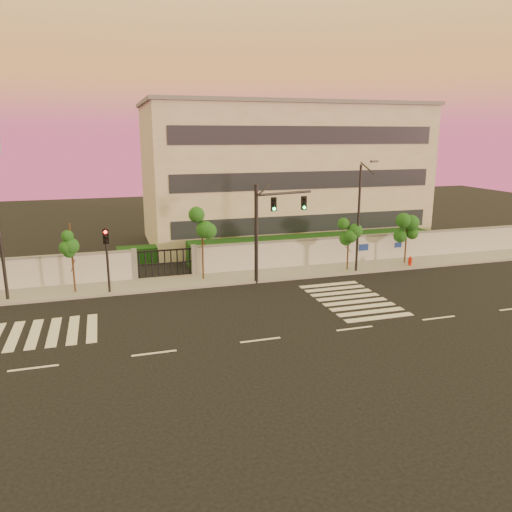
# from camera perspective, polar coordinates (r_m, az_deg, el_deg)

# --- Properties ---
(ground) EXTENTS (120.00, 120.00, 0.00)m
(ground) POSITION_cam_1_polar(r_m,az_deg,el_deg) (24.09, 0.51, -9.60)
(ground) COLOR black
(ground) RESTS_ON ground
(sidewalk) EXTENTS (60.00, 3.00, 0.15)m
(sidewalk) POSITION_cam_1_polar(r_m,az_deg,el_deg) (33.65, -4.91, -2.68)
(sidewalk) COLOR gray
(sidewalk) RESTS_ON ground
(perimeter_wall) EXTENTS (60.00, 0.36, 2.20)m
(perimeter_wall) POSITION_cam_1_polar(r_m,az_deg,el_deg) (34.83, -5.31, -0.43)
(perimeter_wall) COLOR #B2B5BA
(perimeter_wall) RESTS_ON ground
(hedge_row) EXTENTS (41.00, 4.25, 1.80)m
(hedge_row) POSITION_cam_1_polar(r_m,az_deg,el_deg) (37.70, -4.58, 0.29)
(hedge_row) COLOR #14340F
(hedge_row) RESTS_ON ground
(institutional_building) EXTENTS (24.40, 12.40, 12.25)m
(institutional_building) POSITION_cam_1_polar(r_m,az_deg,el_deg) (45.98, 2.96, 9.46)
(institutional_building) COLOR #B6AE9A
(institutional_building) RESTS_ON ground
(road_markings) EXTENTS (57.00, 7.62, 0.02)m
(road_markings) POSITION_cam_1_polar(r_m,az_deg,el_deg) (27.10, -5.13, -6.93)
(road_markings) COLOR silver
(road_markings) RESTS_ON ground
(street_tree_c) EXTENTS (1.38, 1.10, 4.41)m
(street_tree_c) POSITION_cam_1_polar(r_m,az_deg,el_deg) (31.94, -20.36, 1.49)
(street_tree_c) COLOR #382314
(street_tree_c) RESTS_ON ground
(street_tree_d) EXTENTS (1.46, 1.16, 4.75)m
(street_tree_d) POSITION_cam_1_polar(r_m,az_deg,el_deg) (32.89, -6.15, 3.04)
(street_tree_d) COLOR #382314
(street_tree_d) RESTS_ON ground
(street_tree_e) EXTENTS (1.30, 1.03, 3.77)m
(street_tree_e) POSITION_cam_1_polar(r_m,az_deg,el_deg) (35.79, 10.56, 2.57)
(street_tree_e) COLOR #382314
(street_tree_e) RESTS_ON ground
(street_tree_f) EXTENTS (1.48, 1.18, 3.61)m
(street_tree_f) POSITION_cam_1_polar(r_m,az_deg,el_deg) (38.77, 16.87, 2.90)
(street_tree_f) COLOR #382314
(street_tree_f) RESTS_ON ground
(traffic_signal_main) EXTENTS (4.06, 1.15, 6.49)m
(traffic_signal_main) POSITION_cam_1_polar(r_m,az_deg,el_deg) (32.30, 1.43, 4.02)
(traffic_signal_main) COLOR black
(traffic_signal_main) RESTS_ON ground
(traffic_signal_secondary) EXTENTS (0.33, 0.33, 4.20)m
(traffic_signal_secondary) POSITION_cam_1_polar(r_m,az_deg,el_deg) (31.27, -16.68, 0.42)
(traffic_signal_secondary) COLOR black
(traffic_signal_secondary) RESTS_ON ground
(streetlight_east) EXTENTS (0.47, 1.91, 7.93)m
(streetlight_east) POSITION_cam_1_polar(r_m,az_deg,el_deg) (35.12, 11.79, 4.82)
(streetlight_east) COLOR black
(streetlight_east) RESTS_ON ground
(fire_hydrant) EXTENTS (0.33, 0.31, 0.83)m
(fire_hydrant) POSITION_cam_1_polar(r_m,az_deg,el_deg) (38.48, 17.19, -0.64)
(fire_hydrant) COLOR #B11D0B
(fire_hydrant) RESTS_ON ground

